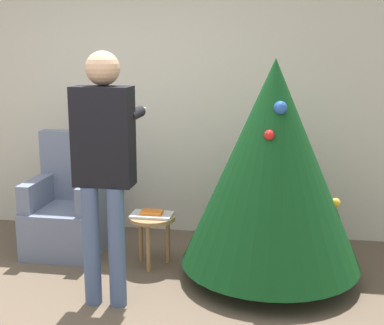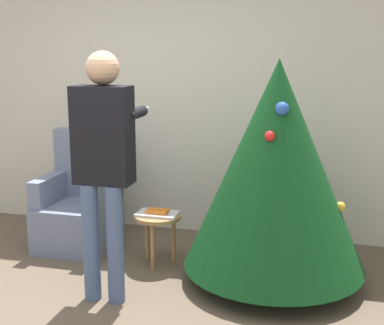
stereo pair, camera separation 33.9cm
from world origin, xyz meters
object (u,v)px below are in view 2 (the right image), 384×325
(christmas_tree, at_px, (276,166))
(side_stool, at_px, (158,223))
(armchair, at_px, (80,207))
(person_standing, at_px, (103,154))

(christmas_tree, xyz_separation_m, side_stool, (-0.98, 0.09, -0.57))
(christmas_tree, relative_size, side_stool, 4.00)
(armchair, relative_size, side_stool, 2.44)
(side_stool, bearing_deg, armchair, 163.72)
(christmas_tree, height_order, person_standing, person_standing)
(armchair, xyz_separation_m, person_standing, (0.66, -0.92, 0.71))
(person_standing, bearing_deg, christmas_tree, 27.20)
(armchair, height_order, side_stool, armchair)
(christmas_tree, height_order, armchair, christmas_tree)
(armchair, bearing_deg, christmas_tree, -10.46)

